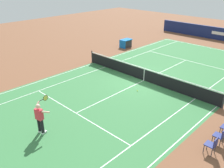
{
  "coord_description": "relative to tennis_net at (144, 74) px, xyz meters",
  "views": [
    {
      "loc": [
        13.35,
        9.61,
        7.27
      ],
      "look_at": [
        3.5,
        0.07,
        0.9
      ],
      "focal_mm": 38.22,
      "sensor_mm": 36.0,
      "label": 1
    }
  ],
  "objects": [
    {
      "name": "spectator_chair_4",
      "position": [
        3.45,
        6.99,
        0.03
      ],
      "size": [
        0.44,
        0.44,
        0.88
      ],
      "color": "#38383D",
      "rests_on": "ground_plane"
    },
    {
      "name": "court_line_markings",
      "position": [
        0.0,
        0.0,
        -0.49
      ],
      "size": [
        23.85,
        11.05,
        0.01
      ],
      "color": "white",
      "rests_on": "ground_plane"
    },
    {
      "name": "tennis_player_near",
      "position": [
        8.72,
        0.23,
        0.44
      ],
      "size": [
        1.02,
        0.83,
        1.7
      ],
      "color": "black",
      "rests_on": "ground_plane"
    },
    {
      "name": "equipment_cart_tarped",
      "position": [
        -5.78,
        -6.83,
        -0.05
      ],
      "size": [
        1.25,
        0.84,
        0.85
      ],
      "color": "#2D2D33",
      "rests_on": "ground_plane"
    },
    {
      "name": "tennis_ball",
      "position": [
        1.75,
        0.77,
        -0.46
      ],
      "size": [
        0.07,
        0.07,
        0.07
      ],
      "primitive_type": "sphere",
      "color": "#CCE01E",
      "rests_on": "ground_plane"
    },
    {
      "name": "spectator_chair_5",
      "position": [
        4.35,
        6.99,
        0.03
      ],
      "size": [
        0.44,
        0.44,
        0.88
      ],
      "color": "#38383D",
      "rests_on": "ground_plane"
    },
    {
      "name": "tennis_net",
      "position": [
        0.0,
        0.0,
        0.0
      ],
      "size": [
        0.1,
        11.7,
        1.08
      ],
      "color": "#2D2D33",
      "rests_on": "ground_plane"
    },
    {
      "name": "ground_plane",
      "position": [
        0.0,
        0.0,
        -0.49
      ],
      "size": [
        60.0,
        60.0,
        0.0
      ],
      "primitive_type": "plane",
      "color": "brown"
    },
    {
      "name": "court_slab",
      "position": [
        0.0,
        0.0,
        -0.49
      ],
      "size": [
        24.2,
        11.4,
        0.0
      ],
      "primitive_type": "cube",
      "color": "#387A42",
      "rests_on": "ground_plane"
    }
  ]
}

